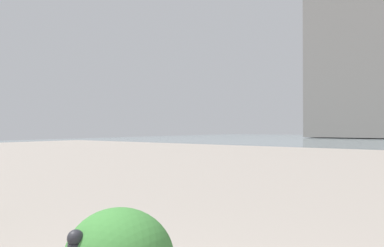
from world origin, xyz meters
name	(u,v)px	position (x,y,z in m)	size (l,w,h in m)	color
building_slab	(360,61)	(11.28, -64.15, 12.83)	(14.16, 15.49, 27.73)	gray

